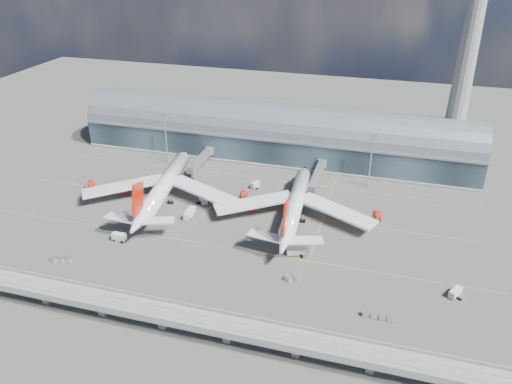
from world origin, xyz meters
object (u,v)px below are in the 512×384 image
(control_tower, at_px, (466,65))
(service_truck_5, at_px, (203,199))
(service_truck_2, at_px, (296,252))
(service_truck_1, at_px, (119,237))
(floodlight_mast_right, at_px, (371,160))
(service_truck_4, at_px, (255,185))
(cargo_train_0, at_px, (61,260))
(airliner_left, at_px, (163,187))
(service_truck_0, at_px, (190,213))
(cargo_train_2, at_px, (292,278))
(service_truck_3, at_px, (455,293))
(cargo_train_1, at_px, (378,317))
(floodlight_mast_left, at_px, (166,137))
(airliner_right, at_px, (295,206))

(control_tower, distance_m, service_truck_5, 129.83)
(control_tower, height_order, service_truck_2, control_tower)
(service_truck_1, bearing_deg, floodlight_mast_right, -49.87)
(service_truck_4, height_order, cargo_train_0, service_truck_4)
(control_tower, height_order, floodlight_mast_right, control_tower)
(airliner_left, bearing_deg, service_truck_0, -38.89)
(control_tower, xyz_separation_m, airliner_left, (-118.77, -66.49, -44.97))
(control_tower, relative_size, service_truck_0, 13.46)
(cargo_train_2, bearing_deg, service_truck_3, -60.23)
(service_truck_1, height_order, service_truck_2, service_truck_1)
(service_truck_1, height_order, cargo_train_1, service_truck_1)
(control_tower, xyz_separation_m, service_truck_1, (-121.42, -99.89, -50.10))
(service_truck_3, bearing_deg, airliner_left, -163.35)
(service_truck_3, bearing_deg, service_truck_0, -160.66)
(floodlight_mast_left, distance_m, cargo_train_0, 90.94)
(service_truck_3, bearing_deg, floodlight_mast_right, 147.48)
(airliner_right, bearing_deg, service_truck_0, -169.77)
(airliner_right, xyz_separation_m, cargo_train_0, (-72.76, -52.98, -4.98))
(service_truck_1, relative_size, cargo_train_2, 1.00)
(service_truck_2, bearing_deg, service_truck_3, -122.11)
(service_truck_2, relative_size, cargo_train_1, 0.73)
(floodlight_mast_right, height_order, service_truck_1, floodlight_mast_right)
(airliner_left, distance_m, cargo_train_1, 107.16)
(floodlight_mast_left, bearing_deg, cargo_train_0, -89.33)
(floodlight_mast_left, xyz_separation_m, service_truck_5, (32.99, -34.83, -12.02))
(service_truck_1, bearing_deg, floodlight_mast_left, 11.07)
(control_tower, bearing_deg, service_truck_3, -90.76)
(cargo_train_2, bearing_deg, service_truck_1, 107.55)
(control_tower, bearing_deg, airliner_right, -133.24)
(floodlight_mast_left, height_order, airliner_right, floodlight_mast_left)
(service_truck_2, bearing_deg, service_truck_0, 50.11)
(airliner_right, relative_size, service_truck_4, 14.20)
(floodlight_mast_left, height_order, service_truck_5, floodlight_mast_left)
(service_truck_4, distance_m, service_truck_5, 26.58)
(cargo_train_2, bearing_deg, cargo_train_1, -88.45)
(airliner_right, height_order, cargo_train_2, airliner_right)
(airliner_left, relative_size, service_truck_4, 15.11)
(control_tower, distance_m, airliner_left, 143.35)
(service_truck_4, bearing_deg, service_truck_1, -100.95)
(service_truck_2, height_order, cargo_train_2, service_truck_2)
(control_tower, relative_size, floodlight_mast_left, 4.01)
(floodlight_mast_right, bearing_deg, service_truck_1, -140.24)
(service_truck_0, relative_size, service_truck_3, 1.35)
(cargo_train_1, xyz_separation_m, cargo_train_2, (-29.06, 11.04, 0.04))
(airliner_left, relative_size, service_truck_2, 10.60)
(control_tower, relative_size, airliner_right, 1.43)
(airliner_right, distance_m, cargo_train_1, 63.64)
(service_truck_3, xyz_separation_m, cargo_train_1, (-22.94, -17.81, -0.49))
(airliner_left, height_order, service_truck_2, airliner_left)
(service_truck_2, height_order, cargo_train_1, service_truck_2)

